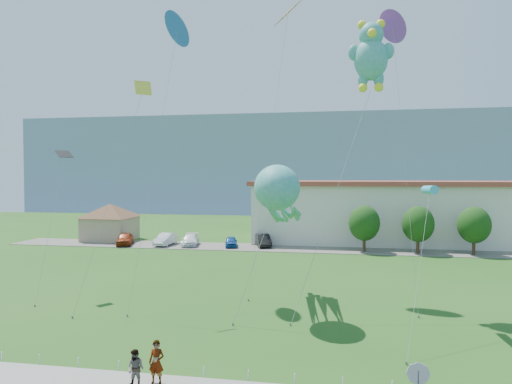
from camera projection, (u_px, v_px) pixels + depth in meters
ground at (191, 364)px, 21.48m from camera, size 160.00×160.00×0.00m
parking_strip at (280, 248)px, 55.94m from camera, size 70.00×6.00×0.06m
hill_ridge at (313, 164)px, 139.19m from camera, size 160.00×50.00×25.00m
pavilion at (110, 218)px, 62.91m from camera, size 9.20×9.20×5.00m
warehouse at (484, 212)px, 60.19m from camera, size 61.00×15.00×8.20m
stop_sign at (418, 380)px, 15.64m from camera, size 0.80×0.07×2.50m
rope_fence at (182, 371)px, 20.19m from camera, size 26.05×0.05×0.50m
tree_near at (364, 223)px, 53.12m from camera, size 3.60×3.60×5.47m
tree_mid at (418, 224)px, 52.09m from camera, size 3.60×3.60×5.47m
tree_far at (474, 225)px, 51.05m from camera, size 3.60×3.60×5.47m
pedestrian_left at (156, 362)px, 19.22m from camera, size 0.68×0.45×1.84m
pedestrian_right at (136, 369)px, 18.91m from camera, size 0.82×0.67×1.57m
parked_car_red at (125, 239)px, 58.39m from camera, size 3.15×4.89×1.55m
parked_car_silver at (166, 239)px, 58.15m from camera, size 1.84×4.68×1.52m
parked_car_white at (190, 240)px, 57.94m from camera, size 2.91×5.13×1.40m
parked_car_blue at (231, 242)px, 56.94m from camera, size 2.33×3.93×1.26m
parked_car_black at (263, 240)px, 57.22m from camera, size 2.90×4.85×1.51m
octopus_kite at (279, 198)px, 29.82m from camera, size 3.83×8.94×9.60m
teddy_bear_kite at (371, 54)px, 32.01m from camera, size 6.62×7.65×19.83m
small_kite_purple at (393, 33)px, 33.21m from camera, size 2.06×6.18×20.50m
small_kite_orange at (287, 20)px, 36.77m from camera, size 3.11×6.51×22.81m
small_kite_blue at (176, 35)px, 35.76m from camera, size 1.80×8.88×21.17m
small_kite_cyan at (429, 191)px, 27.15m from camera, size 2.50×7.73×8.50m
small_kite_yellow at (135, 115)px, 30.75m from camera, size 3.83×4.51×15.33m
small_kite_black at (61, 169)px, 34.41m from camera, size 1.29×4.95×11.01m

